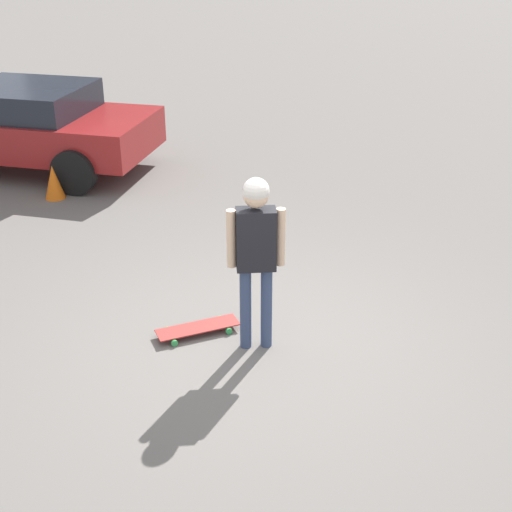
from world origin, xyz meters
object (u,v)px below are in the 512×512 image
(person, at_px, (256,242))
(car_parked_near, at_px, (26,125))
(skateboard, at_px, (198,328))
(traffic_cone, at_px, (54,182))

(person, relative_size, car_parked_near, 0.40)
(person, xyz_separation_m, skateboard, (0.34, -0.53, -1.06))
(car_parked_near, bearing_deg, person, 138.40)
(skateboard, distance_m, traffic_cone, 4.44)
(skateboard, height_order, traffic_cone, traffic_cone)
(person, xyz_separation_m, traffic_cone, (0.06, -4.95, -0.87))
(car_parked_near, bearing_deg, traffic_cone, 131.66)
(car_parked_near, xyz_separation_m, traffic_cone, (0.22, 1.53, -0.48))
(skateboard, xyz_separation_m, car_parked_near, (-0.51, -5.95, 0.66))
(person, distance_m, traffic_cone, 5.03)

